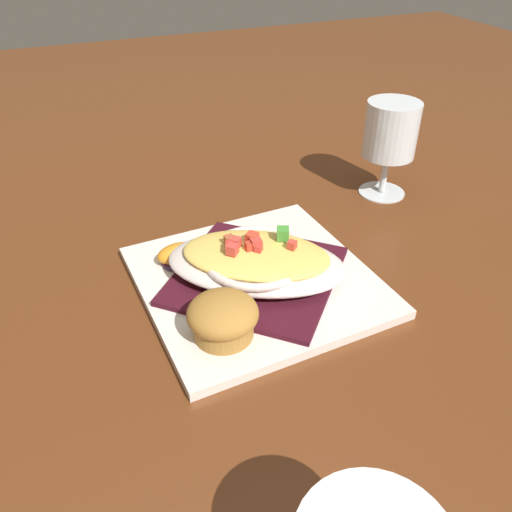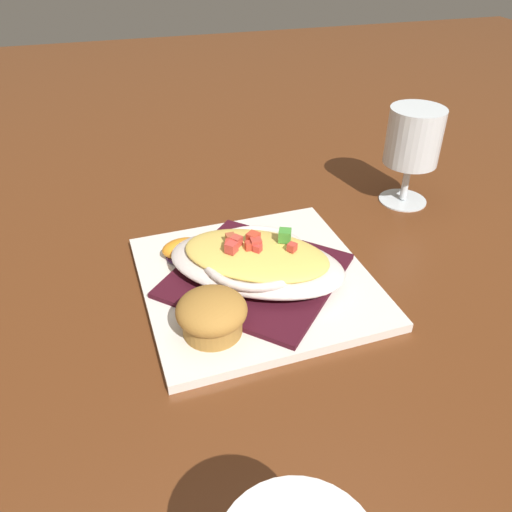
{
  "view_description": "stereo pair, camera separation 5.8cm",
  "coord_description": "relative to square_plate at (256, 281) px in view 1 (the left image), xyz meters",
  "views": [
    {
      "loc": [
        0.44,
        -0.18,
        0.38
      ],
      "look_at": [
        0.0,
        0.0,
        0.04
      ],
      "focal_mm": 36.41,
      "sensor_mm": 36.0,
      "label": 1
    },
    {
      "loc": [
        0.46,
        -0.13,
        0.38
      ],
      "look_at": [
        0.0,
        0.0,
        0.04
      ],
      "focal_mm": 36.41,
      "sensor_mm": 36.0,
      "label": 2
    }
  ],
  "objects": [
    {
      "name": "stemmed_glass",
      "position": [
        -0.14,
        0.26,
        0.09
      ],
      "size": [
        0.08,
        0.08,
        0.14
      ],
      "color": "white",
      "rests_on": "ground_plane"
    },
    {
      "name": "gratin_dish",
      "position": [
        -0.0,
        -0.0,
        0.03
      ],
      "size": [
        0.21,
        0.24,
        0.05
      ],
      "color": "silver",
      "rests_on": "folded_napkin"
    },
    {
      "name": "orange_garnish",
      "position": [
        -0.06,
        -0.07,
        0.01
      ],
      "size": [
        0.05,
        0.06,
        0.02
      ],
      "color": "#482955",
      "rests_on": "square_plate"
    },
    {
      "name": "ground_plane",
      "position": [
        0.0,
        0.0,
        -0.01
      ],
      "size": [
        2.6,
        2.6,
        0.0
      ],
      "primitive_type": "plane",
      "color": "#5F3016"
    },
    {
      "name": "folded_napkin",
      "position": [
        0.0,
        0.0,
        0.01
      ],
      "size": [
        0.25,
        0.25,
        0.01
      ],
      "primitive_type": "cube",
      "rotation": [
        0.0,
        0.0,
        0.82
      ],
      "color": "#3E0F1B",
      "rests_on": "square_plate"
    },
    {
      "name": "square_plate",
      "position": [
        0.0,
        0.0,
        0.0
      ],
      "size": [
        0.27,
        0.27,
        0.01
      ],
      "primitive_type": "cube",
      "rotation": [
        0.0,
        0.0,
        0.06
      ],
      "color": "white",
      "rests_on": "ground_plane"
    },
    {
      "name": "muffin",
      "position": [
        0.07,
        -0.07,
        0.03
      ],
      "size": [
        0.07,
        0.07,
        0.04
      ],
      "color": "#A77533",
      "rests_on": "square_plate"
    }
  ]
}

